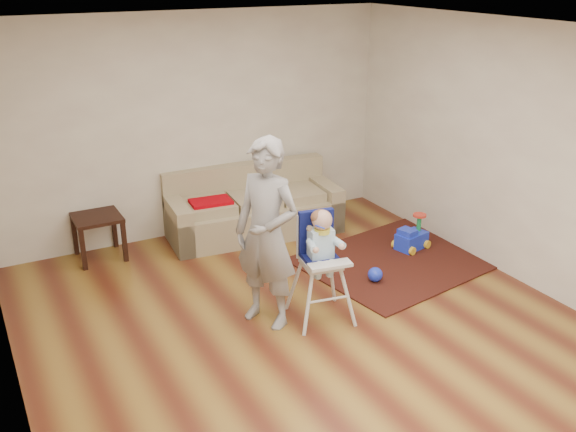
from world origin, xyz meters
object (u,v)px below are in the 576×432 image
high_chair (321,267)px  adult (267,234)px  side_table (99,237)px  ride_on_toy (412,232)px  toy_ball (375,275)px  sofa (253,203)px

high_chair → adult: 0.62m
side_table → ride_on_toy: bearing=-24.7°
ride_on_toy → adult: bearing=-177.0°
toy_ball → high_chair: bearing=-159.4°
side_table → high_chair: size_ratio=0.47×
sofa → adult: bearing=-106.5°
ride_on_toy → toy_ball: 1.02m
side_table → ride_on_toy: size_ratio=1.28×
sofa → adult: adult is taller
high_chair → side_table: bearing=133.1°
sofa → toy_ball: sofa is taller
side_table → adult: (1.08, -2.17, 0.64)m
high_chair → toy_ball: bearing=30.4°
sofa → high_chair: bearing=-93.1°
adult → sofa: bearing=128.9°
sofa → side_table: bearing=179.6°
sofa → toy_ball: size_ratio=13.85×
sofa → high_chair: 2.20m
side_table → ride_on_toy: 3.65m
sofa → side_table: sofa is taller
adult → high_chair: bearing=39.2°
adult → toy_ball: bearing=66.9°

